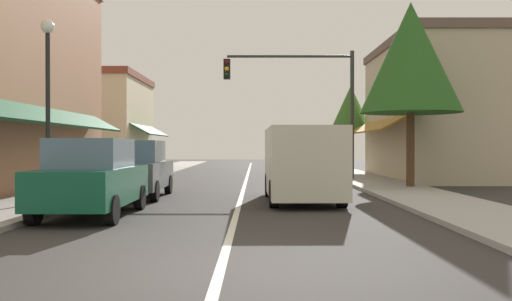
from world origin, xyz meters
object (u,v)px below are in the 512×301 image
at_px(van_in_lane, 304,162).
at_px(tree_right_near, 413,58).
at_px(parked_car_nearest_left, 95,178).
at_px(traffic_signal_mast_arm, 310,91).
at_px(street_lamp_left_near, 51,81).
at_px(tree_right_far, 353,109).
at_px(parked_car_second_left, 139,169).

xyz_separation_m(van_in_lane, tree_right_near, (4.36, 4.37, 3.69)).
relative_size(parked_car_nearest_left, tree_right_near, 0.60).
xyz_separation_m(traffic_signal_mast_arm, street_lamp_left_near, (-7.88, -10.03, -0.73)).
relative_size(parked_car_nearest_left, traffic_signal_mast_arm, 0.70).
xyz_separation_m(tree_right_near, tree_right_far, (-0.04, 12.53, -1.05)).
bearing_deg(van_in_lane, tree_right_near, 44.08).
bearing_deg(parked_car_nearest_left, van_in_lane, 33.78).
xyz_separation_m(parked_car_nearest_left, tree_right_near, (9.39, 7.76, 3.96)).
height_order(parked_car_nearest_left, van_in_lane, van_in_lane).
relative_size(parked_car_second_left, traffic_signal_mast_arm, 0.70).
height_order(parked_car_nearest_left, tree_right_far, tree_right_far).
distance_m(parked_car_nearest_left, van_in_lane, 6.07).
bearing_deg(parked_car_nearest_left, traffic_signal_mast_arm, 63.68).
height_order(parked_car_second_left, traffic_signal_mast_arm, traffic_signal_mast_arm).
distance_m(parked_car_nearest_left, tree_right_near, 12.81).
distance_m(parked_car_second_left, tree_right_near, 10.67).
bearing_deg(street_lamp_left_near, tree_right_far, 58.13).
height_order(parked_car_second_left, van_in_lane, van_in_lane).
xyz_separation_m(van_in_lane, street_lamp_left_near, (-6.88, -1.13, 2.18)).
relative_size(parked_car_nearest_left, parked_car_second_left, 1.00).
relative_size(parked_car_second_left, tree_right_near, 0.60).
xyz_separation_m(parked_car_second_left, van_in_lane, (5.03, -1.23, 0.27)).
distance_m(tree_right_near, tree_right_far, 12.57).
bearing_deg(traffic_signal_mast_arm, tree_right_far, 67.39).
distance_m(parked_car_nearest_left, street_lamp_left_near, 3.82).
bearing_deg(traffic_signal_mast_arm, parked_car_nearest_left, -116.11).
relative_size(street_lamp_left_near, tree_right_near, 0.72).
bearing_deg(tree_right_far, parked_car_second_left, -120.85).
distance_m(parked_car_second_left, van_in_lane, 5.19).
bearing_deg(van_in_lane, traffic_signal_mast_arm, 82.65).
distance_m(parked_car_nearest_left, tree_right_far, 22.53).
height_order(parked_car_nearest_left, tree_right_near, tree_right_near).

